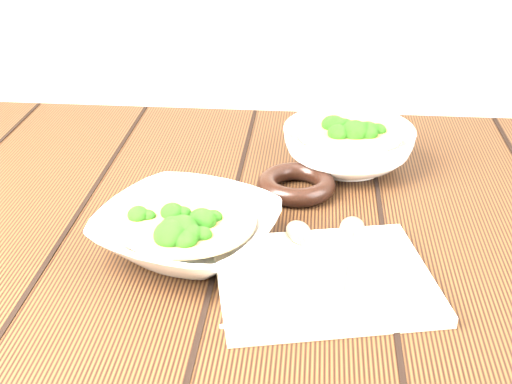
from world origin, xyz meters
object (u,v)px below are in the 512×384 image
Objects in this scene: table at (244,296)px; trivet at (297,184)px; napkin at (324,279)px; soup_bowl_front at (187,230)px; soup_bowl_back at (348,146)px.

trivet is (0.07, 0.08, 0.13)m from table.
trivet is 0.46× the size of napkin.
soup_bowl_front is 1.13× the size of napkin.
soup_bowl_back is at bearing 52.30° from table.
soup_bowl_back is 0.12m from trivet.
soup_bowl_back is at bearing 52.41° from soup_bowl_front.
trivet is at bearing 52.27° from soup_bowl_front.
table is at bearing 115.39° from napkin.
table is 5.36× the size of soup_bowl_back.
napkin is (0.11, -0.13, 0.13)m from table.
soup_bowl_back reaches higher than soup_bowl_front.
soup_bowl_back reaches higher than table.
table is 0.17m from trivet.
soup_bowl_front is at bearing -127.73° from trivet.
soup_bowl_back is (0.14, 0.18, 0.15)m from table.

